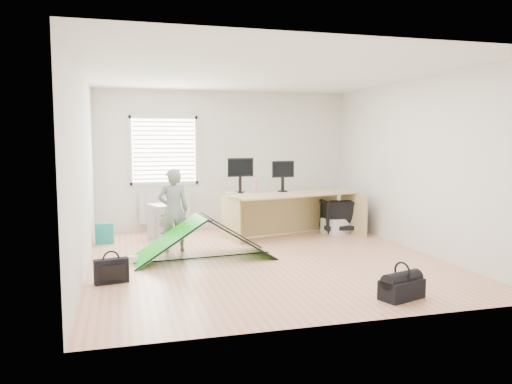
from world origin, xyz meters
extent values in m
plane|color=tan|center=(0.00, 0.00, 0.00)|extent=(5.50, 5.50, 0.00)
cube|color=silver|center=(0.00, 2.75, 1.35)|extent=(5.00, 0.02, 2.70)
cube|color=silver|center=(-1.20, 2.71, 1.55)|extent=(1.20, 0.06, 1.20)
cube|color=silver|center=(-1.20, 2.67, 0.45)|extent=(1.00, 0.12, 0.60)
cube|color=tan|center=(0.97, 1.36, 0.40)|extent=(2.47, 1.30, 0.80)
cube|color=#AFB0B4|center=(-1.32, 1.86, 0.31)|extent=(0.54, 0.62, 0.62)
cube|color=black|center=(0.05, 1.68, 1.03)|extent=(0.49, 0.14, 0.46)
cube|color=black|center=(0.86, 1.69, 1.01)|extent=(0.44, 0.15, 0.42)
cube|color=beige|center=(0.00, 1.67, 0.81)|extent=(0.42, 0.18, 0.02)
cylinder|color=#D07488|center=(0.35, 1.71, 0.91)|extent=(0.07, 0.07, 0.22)
imported|color=black|center=(1.99, 1.69, 0.32)|extent=(0.76, 0.78, 0.64)
imported|color=slate|center=(-1.23, 0.82, 0.65)|extent=(0.48, 0.32, 1.31)
cube|color=silver|center=(1.90, 1.56, 0.14)|extent=(0.60, 0.50, 0.29)
cube|color=#1E837A|center=(-2.30, 1.70, 0.17)|extent=(0.30, 0.15, 0.35)
cube|color=black|center=(-2.15, -0.76, 0.15)|extent=(0.42, 0.20, 0.31)
cube|color=silver|center=(-1.87, 0.18, 0.05)|extent=(0.14, 0.14, 0.11)
cube|color=black|center=(0.96, -2.23, 0.11)|extent=(0.55, 0.40, 0.22)
camera|label=1|loc=(-2.00, -6.99, 1.75)|focal=35.00mm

